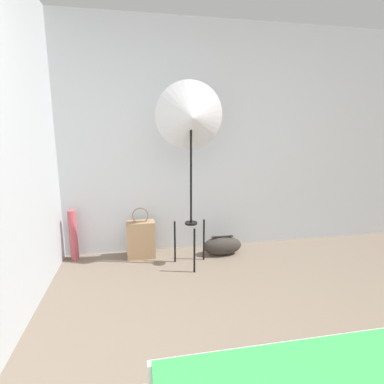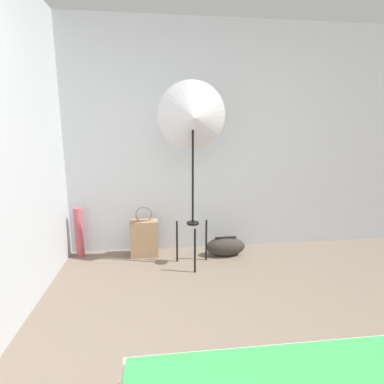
{
  "view_description": "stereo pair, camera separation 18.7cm",
  "coord_description": "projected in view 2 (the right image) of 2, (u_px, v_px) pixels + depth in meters",
  "views": [
    {
      "loc": [
        -0.65,
        -0.99,
        1.41
      ],
      "look_at": [
        -0.14,
        1.68,
        0.85
      ],
      "focal_mm": 28.0,
      "sensor_mm": 36.0,
      "label": 1
    },
    {
      "loc": [
        -0.46,
        -1.02,
        1.41
      ],
      "look_at": [
        -0.14,
        1.68,
        0.85
      ],
      "focal_mm": 28.0,
      "sensor_mm": 36.0,
      "label": 2
    }
  ],
  "objects": [
    {
      "name": "duffel_bag",
      "position": [
        225.0,
        246.0,
        3.42
      ],
      "size": [
        0.45,
        0.21,
        0.22
      ],
      "color": "#332D28",
      "rests_on": "ground_plane"
    },
    {
      "name": "paper_roll",
      "position": [
        79.0,
        232.0,
        3.37
      ],
      "size": [
        0.09,
        0.09,
        0.56
      ],
      "color": "#BC4C56",
      "rests_on": "ground_plane"
    },
    {
      "name": "tote_bag",
      "position": [
        144.0,
        238.0,
        3.38
      ],
      "size": [
        0.31,
        0.17,
        0.58
      ],
      "color": "#9E7A56",
      "rests_on": "ground_plane"
    },
    {
      "name": "photo_umbrella",
      "position": [
        193.0,
        118.0,
        2.9
      ],
      "size": [
        0.68,
        0.34,
        1.89
      ],
      "color": "black",
      "rests_on": "ground_plane"
    },
    {
      "name": "wall_back",
      "position": [
        196.0,
        140.0,
        3.45
      ],
      "size": [
        8.0,
        0.05,
        2.6
      ],
      "color": "#B7BCC1",
      "rests_on": "ground_plane"
    }
  ]
}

